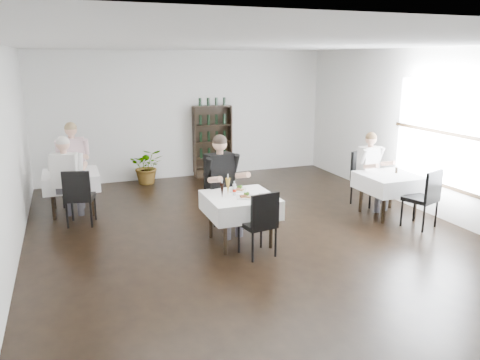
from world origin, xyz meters
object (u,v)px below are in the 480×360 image
object	(u,v)px
wine_shelf	(213,142)
potted_tree	(147,166)
diner_main	(223,177)
main_table	(240,205)

from	to	relation	value
wine_shelf	potted_tree	distance (m)	1.70
potted_tree	diner_main	size ratio (longest dim) A/B	0.51
main_table	wine_shelf	bearing A→B (deg)	78.22
wine_shelf	main_table	xyz separation A→B (m)	(-0.90, -4.31, -0.23)
wine_shelf	main_table	bearing A→B (deg)	-101.78
potted_tree	wine_shelf	bearing A→B (deg)	6.94
diner_main	wine_shelf	bearing A→B (deg)	75.17
wine_shelf	diner_main	xyz separation A→B (m)	(-1.00, -3.78, 0.10)
wine_shelf	potted_tree	xyz separation A→B (m)	(-1.63, -0.20, -0.43)
potted_tree	main_table	bearing A→B (deg)	-79.92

